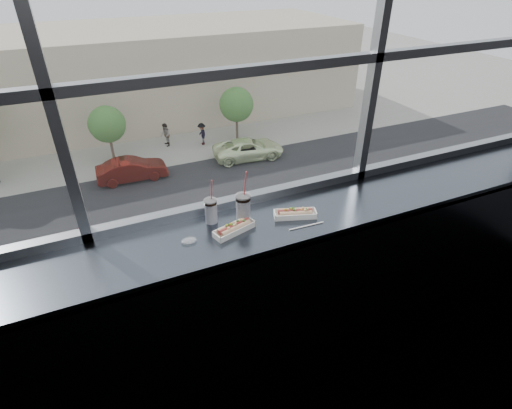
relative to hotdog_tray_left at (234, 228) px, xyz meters
name	(u,v)px	position (x,y,z in m)	size (l,w,h in m)	color
wall_back_lower	(241,264)	(0.15, 0.29, -0.58)	(6.00, 6.00, 0.00)	black
window_glass	(233,14)	(0.15, 0.31, 1.17)	(6.00, 6.00, 0.00)	silver
window_mullions	(235,15)	(0.15, 0.29, 1.17)	(6.00, 0.08, 2.40)	gray
counter	(255,228)	(0.15, 0.02, -0.06)	(6.00, 0.55, 0.06)	#4D545F
counter_fascia	(271,312)	(0.15, -0.24, -0.58)	(6.00, 0.04, 1.04)	#4D545F
hotdog_tray_left	(234,228)	(0.00, 0.00, 0.00)	(0.29, 0.17, 0.07)	white
hotdog_tray_right	(295,213)	(0.43, -0.01, 0.00)	(0.29, 0.17, 0.07)	white
soda_cup_left	(211,210)	(-0.09, 0.16, 0.06)	(0.09, 0.09, 0.32)	white
soda_cup_right	(243,207)	(0.10, 0.09, 0.08)	(0.10, 0.10, 0.37)	white
loose_straw	(306,226)	(0.44, -0.13, -0.02)	(0.01, 0.01, 0.24)	white
wrapper	(189,241)	(-0.29, 0.01, -0.02)	(0.10, 0.07, 0.02)	silver
plaza_ground	(92,103)	(0.15, 43.79, -12.13)	(120.00, 120.00, 0.00)	gray
plaza_near	(176,390)	(0.15, 7.29, -12.11)	(50.00, 14.00, 0.04)	gray
street_asphalt	(124,212)	(0.15, 20.29, -12.10)	(80.00, 10.00, 0.06)	black
far_sidewalk	(109,160)	(0.15, 28.29, -12.11)	(80.00, 6.00, 0.04)	gray
far_building	(87,77)	(0.15, 38.29, -8.13)	(50.00, 14.00, 8.00)	#B6A78B
car_near_c	(139,230)	(0.55, 16.29, -10.95)	(6.72, 2.80, 2.24)	#640D0C
car_near_b	(4,263)	(-5.80, 16.29, -11.03)	(6.21, 2.59, 2.07)	black
car_near_e	(374,176)	(15.93, 16.29, -11.02)	(6.31, 2.63, 2.10)	#5842AD
car_far_c	(248,146)	(10.25, 24.29, -11.06)	(6.06, 2.52, 2.02)	#EDFFC6
car_far_b	(131,166)	(1.42, 24.29, -11.02)	(6.28, 2.61, 2.09)	#5E100A
car_near_d	(267,203)	(8.09, 16.29, -11.14)	(5.59, 2.33, 1.86)	white
pedestrian_c	(165,133)	(4.93, 29.20, -10.94)	(1.02, 0.77, 2.30)	#66605B
pedestrian_d	(202,132)	(7.76, 28.29, -10.98)	(0.98, 0.74, 2.21)	#66605B
tree_center	(107,124)	(0.59, 28.29, -9.24)	(2.73, 2.73, 4.26)	#47382B
tree_right	(236,105)	(10.88, 28.29, -9.11)	(2.85, 2.85, 4.45)	#47382B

